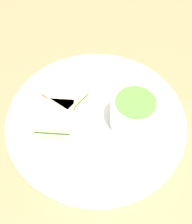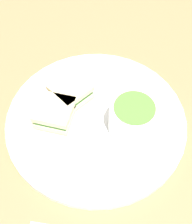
# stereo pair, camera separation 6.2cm
# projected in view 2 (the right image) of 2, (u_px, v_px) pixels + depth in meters

# --- Properties ---
(ground_plane) EXTENTS (2.40, 2.40, 0.00)m
(ground_plane) POSITION_uv_depth(u_px,v_px,m) (96.00, 122.00, 0.65)
(ground_plane) COLOR #9E754C
(plate) EXTENTS (0.37, 0.37, 0.02)m
(plate) POSITION_uv_depth(u_px,v_px,m) (96.00, 120.00, 0.64)
(plate) COLOR white
(plate) RESTS_ON ground_plane
(soup_bowl) EXTENTS (0.09, 0.09, 0.07)m
(soup_bowl) POSITION_uv_depth(u_px,v_px,m) (133.00, 118.00, 0.59)
(soup_bowl) COLOR white
(soup_bowl) RESTS_ON plate
(spoon) EXTENTS (0.05, 0.10, 0.01)m
(spoon) POSITION_uv_depth(u_px,v_px,m) (130.00, 93.00, 0.66)
(spoon) COLOR silver
(spoon) RESTS_ON plate
(sandwich_half_near) EXTENTS (0.10, 0.10, 0.04)m
(sandwich_half_near) POSITION_uv_depth(u_px,v_px,m) (70.00, 91.00, 0.65)
(sandwich_half_near) COLOR beige
(sandwich_half_near) RESTS_ON plate
(sandwich_half_far) EXTENTS (0.07, 0.07, 0.04)m
(sandwich_half_far) POSITION_uv_depth(u_px,v_px,m) (55.00, 113.00, 0.62)
(sandwich_half_far) COLOR beige
(sandwich_half_far) RESTS_ON plate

